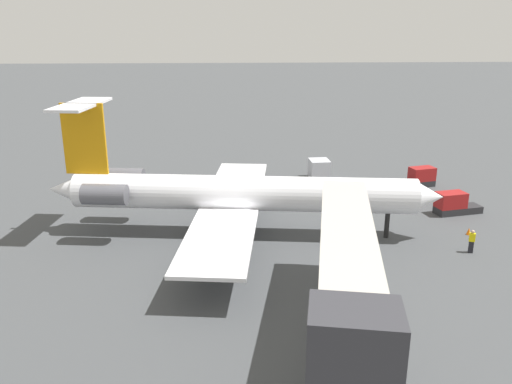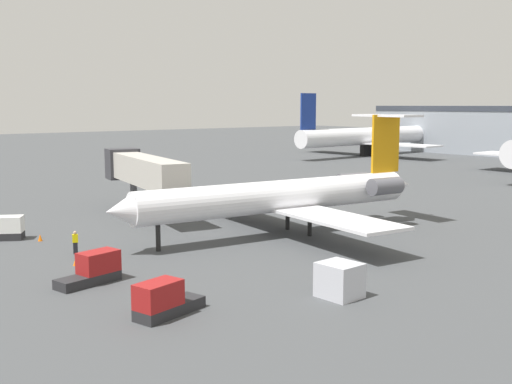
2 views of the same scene
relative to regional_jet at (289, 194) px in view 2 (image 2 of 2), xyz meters
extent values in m
cube|color=#424447|center=(-2.53, -0.13, -3.41)|extent=(400.00, 400.00, 0.10)
cylinder|color=white|center=(-0.11, -0.96, -0.07)|extent=(5.63, 25.70, 2.62)
cone|color=white|center=(-1.72, -14.45, -0.07)|extent=(2.73, 2.48, 2.49)
cone|color=white|center=(1.50, 12.63, -0.07)|extent=(2.52, 2.85, 2.23)
cube|color=white|center=(6.38, -0.73, -1.08)|extent=(11.70, 5.70, 0.24)
cube|color=white|center=(-6.37, 0.79, -1.08)|extent=(11.70, 5.70, 0.24)
cylinder|color=#595960|center=(3.24, 8.49, 0.33)|extent=(1.87, 3.35, 1.50)
cylinder|color=#595960|center=(-1.15, 9.02, 0.33)|extent=(1.87, 3.35, 1.50)
cube|color=orange|center=(1.28, 10.74, 3.89)|extent=(0.62, 3.21, 5.29)
cube|color=white|center=(1.28, 10.74, 6.43)|extent=(7.04, 3.19, 0.20)
cylinder|color=black|center=(-1.39, -11.67, -2.37)|extent=(0.36, 0.36, 1.98)
cylinder|color=black|center=(1.71, 0.83, -2.37)|extent=(0.36, 0.36, 1.98)
cylinder|color=black|center=(-1.47, 1.21, -2.37)|extent=(0.36, 0.36, 1.98)
cube|color=#B7B2A8|center=(-14.16, -5.58, 1.22)|extent=(16.76, 5.68, 2.60)
cube|color=#333338|center=(-21.90, -4.09, 1.22)|extent=(2.96, 3.60, 3.20)
cylinder|color=#4C4C51|center=(-18.23, -4.80, -1.72)|extent=(0.70, 0.70, 3.27)
cube|color=#262626|center=(-18.23, -4.80, -3.11)|extent=(1.80, 1.80, 0.50)
cube|color=black|center=(-4.43, -16.80, -2.93)|extent=(0.34, 0.39, 0.85)
cube|color=yellow|center=(-4.43, -16.80, -2.21)|extent=(0.39, 0.47, 0.60)
sphere|color=tan|center=(-4.43, -16.80, -1.79)|extent=(0.24, 0.24, 0.24)
cube|color=#262628|center=(11.28, -18.28, -3.06)|extent=(2.35, 4.22, 0.60)
cube|color=maroon|center=(11.47, -19.05, -2.11)|extent=(1.95, 2.67, 1.30)
cube|color=#262628|center=(3.53, -19.35, -3.06)|extent=(2.18, 4.20, 0.60)
cube|color=maroon|center=(3.37, -18.56, -2.11)|extent=(1.86, 2.63, 1.30)
cube|color=white|center=(-12.53, -19.10, -2.11)|extent=(2.45, 2.78, 1.30)
cube|color=silver|center=(14.77, -9.33, -2.37)|extent=(2.32, 2.11, 1.97)
cone|color=orange|center=(-1.21, -18.14, -3.08)|extent=(0.36, 0.36, 0.55)
cone|color=orange|center=(-10.32, -17.28, -3.08)|extent=(0.36, 0.36, 0.55)
cylinder|color=white|center=(-50.27, 67.23, 0.86)|extent=(5.19, 39.97, 3.63)
cube|color=navy|center=(-49.57, 49.32, 6.17)|extent=(0.46, 4.01, 7.00)
cube|color=white|center=(-50.27, 67.23, -0.56)|extent=(33.69, 7.31, 0.30)
cube|color=black|center=(-50.27, 67.23, -2.16)|extent=(1.20, 2.80, 2.40)
camera|label=1|loc=(-36.90, 0.08, 11.79)|focal=36.27mm
camera|label=2|loc=(38.19, -34.20, 7.37)|focal=43.56mm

